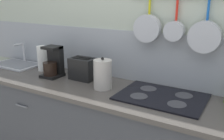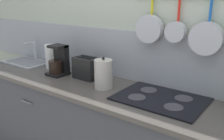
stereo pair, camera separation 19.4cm
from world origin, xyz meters
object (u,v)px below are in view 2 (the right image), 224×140
Objects in this scene: paper_towel_roll at (50,57)px; toaster at (87,68)px; coffee_maker at (59,62)px; kettle at (103,74)px.

paper_towel_roll reaches higher than toaster.
coffee_maker is at bearing -21.82° from paper_towel_roll.
toaster is (0.52, -0.02, -0.03)m from paper_towel_roll.
paper_towel_roll is 0.52m from toaster.
coffee_maker reaches higher than paper_towel_roll.
coffee_maker is 0.57m from kettle.
coffee_maker is at bearing 176.31° from kettle.
coffee_maker is at bearing -166.46° from toaster.
toaster is (0.29, 0.07, -0.02)m from coffee_maker.
toaster is 0.93× the size of kettle.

